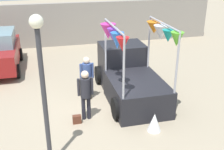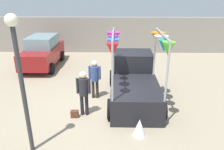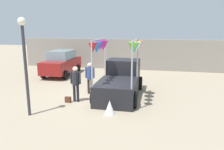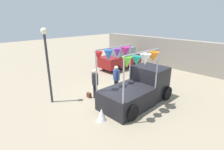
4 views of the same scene
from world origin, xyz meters
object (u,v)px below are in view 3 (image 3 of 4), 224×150
(person_customer, at_px, (76,81))
(folded_kite_bundle_white, at_px, (110,107))
(vendor_truck, at_px, (120,79))
(handbag, at_px, (68,100))
(street_lamp, at_px, (24,53))
(parked_car, at_px, (62,63))
(person_vendor, at_px, (90,75))

(person_customer, xyz_separation_m, folded_kite_bundle_white, (1.96, -1.23, -0.77))
(vendor_truck, bearing_deg, folded_kite_bundle_white, -89.66)
(handbag, xyz_separation_m, folded_kite_bundle_white, (2.31, -1.03, 0.16))
(street_lamp, bearing_deg, vendor_truck, 47.22)
(vendor_truck, relative_size, parked_car, 1.01)
(person_customer, bearing_deg, vendor_truck, 37.32)
(street_lamp, bearing_deg, person_customer, 57.36)
(parked_car, relative_size, person_vendor, 2.32)
(vendor_truck, bearing_deg, person_vendor, -177.31)
(person_customer, xyz_separation_m, handbag, (-0.35, -0.20, -0.93))
(parked_car, xyz_separation_m, street_lamp, (2.01, -7.58, 1.64))
(vendor_truck, relative_size, person_vendor, 2.35)
(person_customer, distance_m, street_lamp, 2.83)
(parked_car, bearing_deg, vendor_truck, -37.93)
(person_customer, bearing_deg, folded_kite_bundle_white, -31.99)
(street_lamp, relative_size, folded_kite_bundle_white, 6.61)
(vendor_truck, height_order, street_lamp, street_lamp)
(vendor_truck, distance_m, handbag, 2.95)
(person_vendor, height_order, folded_kite_bundle_white, person_vendor)
(parked_car, relative_size, street_lamp, 1.01)
(parked_car, xyz_separation_m, handbag, (2.95, -5.77, -0.80))
(handbag, bearing_deg, folded_kite_bundle_white, -23.92)
(vendor_truck, xyz_separation_m, person_customer, (-1.95, -1.48, 0.17))
(person_vendor, distance_m, folded_kite_bundle_white, 3.21)
(person_vendor, relative_size, street_lamp, 0.43)
(person_vendor, relative_size, handbag, 6.16)
(handbag, distance_m, street_lamp, 3.19)
(handbag, bearing_deg, person_vendor, 68.68)
(vendor_truck, distance_m, person_vendor, 1.68)
(handbag, bearing_deg, parked_car, 117.05)
(person_vendor, distance_m, handbag, 1.95)
(parked_car, bearing_deg, folded_kite_bundle_white, -52.27)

